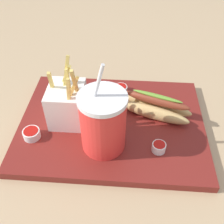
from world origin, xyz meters
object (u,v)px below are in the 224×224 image
at_px(soda_cup, 103,122).
at_px(fries_basket, 67,105).
at_px(hot_dog_1, 156,107).
at_px(ketchup_cup_2, 121,89).
at_px(ketchup_cup_1, 31,134).
at_px(ketchup_cup_3, 159,147).

bearing_deg(soda_cup, fries_basket, -37.24).
bearing_deg(hot_dog_1, fries_basket, 9.74).
bearing_deg(ketchup_cup_2, soda_cup, 81.30).
xyz_separation_m(ketchup_cup_1, ketchup_cup_3, (-0.29, 0.02, -0.00)).
xyz_separation_m(soda_cup, ketchup_cup_2, (-0.03, -0.19, -0.06)).
relative_size(ketchup_cup_1, ketchup_cup_3, 1.28).
xyz_separation_m(fries_basket, ketchup_cup_2, (-0.12, -0.12, -0.04)).
distance_m(soda_cup, ketchup_cup_1, 0.18).
height_order(soda_cup, fries_basket, soda_cup).
relative_size(fries_basket, ketchup_cup_3, 5.33).
relative_size(fries_basket, ketchup_cup_1, 4.16).
distance_m(hot_dog_1, ketchup_cup_1, 0.30).
bearing_deg(ketchup_cup_1, ketchup_cup_2, -137.52).
distance_m(soda_cup, fries_basket, 0.12).
bearing_deg(hot_dog_1, ketchup_cup_3, 91.49).
height_order(soda_cup, ketchup_cup_3, soda_cup).
distance_m(hot_dog_1, ketchup_cup_2, 0.12).
bearing_deg(fries_basket, ketchup_cup_2, -135.92).
xyz_separation_m(ketchup_cup_2, ketchup_cup_3, (-0.09, 0.20, 0.00)).
bearing_deg(fries_basket, soda_cup, 142.76).
distance_m(soda_cup, hot_dog_1, 0.17).
bearing_deg(ketchup_cup_1, soda_cup, 176.95).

